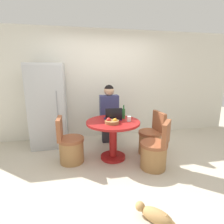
{
  "coord_description": "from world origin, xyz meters",
  "views": [
    {
      "loc": [
        -0.66,
        -2.69,
        1.64
      ],
      "look_at": [
        -0.03,
        0.43,
        0.89
      ],
      "focal_mm": 28.0,
      "sensor_mm": 36.0,
      "label": 1
    }
  ],
  "objects_px": {
    "person_seated": "(109,112)",
    "handbag": "(150,158)",
    "refrigerator": "(48,106)",
    "dining_table": "(113,132)",
    "chair_right_side": "(151,140)",
    "bottle": "(124,113)",
    "fruit_bowl": "(112,122)",
    "cat": "(155,215)",
    "chair_near_right_corner": "(155,153)",
    "chair_left_side": "(70,148)",
    "laptop": "(113,117)"
  },
  "relations": [
    {
      "from": "person_seated",
      "to": "bottle",
      "type": "height_order",
      "value": "person_seated"
    },
    {
      "from": "chair_left_side",
      "to": "person_seated",
      "type": "xyz_separation_m",
      "value": [
        0.84,
        0.7,
        0.47
      ]
    },
    {
      "from": "person_seated",
      "to": "fruit_bowl",
      "type": "height_order",
      "value": "person_seated"
    },
    {
      "from": "refrigerator",
      "to": "bottle",
      "type": "distance_m",
      "value": 1.68
    },
    {
      "from": "chair_right_side",
      "to": "fruit_bowl",
      "type": "bearing_deg",
      "value": -81.2
    },
    {
      "from": "chair_right_side",
      "to": "bottle",
      "type": "xyz_separation_m",
      "value": [
        -0.55,
        0.08,
        0.56
      ]
    },
    {
      "from": "laptop",
      "to": "fruit_bowl",
      "type": "relative_size",
      "value": 1.26
    },
    {
      "from": "fruit_bowl",
      "to": "handbag",
      "type": "xyz_separation_m",
      "value": [
        0.65,
        -0.22,
        -0.64
      ]
    },
    {
      "from": "person_seated",
      "to": "fruit_bowl",
      "type": "xyz_separation_m",
      "value": [
        -0.1,
        -0.85,
        0.02
      ]
    },
    {
      "from": "fruit_bowl",
      "to": "handbag",
      "type": "height_order",
      "value": "fruit_bowl"
    },
    {
      "from": "dining_table",
      "to": "chair_right_side",
      "type": "xyz_separation_m",
      "value": [
        0.79,
        0.06,
        -0.24
      ]
    },
    {
      "from": "chair_right_side",
      "to": "handbag",
      "type": "xyz_separation_m",
      "value": [
        -0.19,
        -0.42,
        -0.15
      ]
    },
    {
      "from": "cat",
      "to": "handbag",
      "type": "distance_m",
      "value": 1.25
    },
    {
      "from": "person_seated",
      "to": "cat",
      "type": "xyz_separation_m",
      "value": [
        0.1,
        -2.24,
        -0.67
      ]
    },
    {
      "from": "chair_right_side",
      "to": "cat",
      "type": "relative_size",
      "value": 2.23
    },
    {
      "from": "chair_left_side",
      "to": "laptop",
      "type": "xyz_separation_m",
      "value": [
        0.81,
        0.08,
        0.51
      ]
    },
    {
      "from": "chair_left_side",
      "to": "person_seated",
      "type": "bearing_deg",
      "value": -49.27
    },
    {
      "from": "chair_right_side",
      "to": "cat",
      "type": "distance_m",
      "value": 1.72
    },
    {
      "from": "chair_right_side",
      "to": "bottle",
      "type": "relative_size",
      "value": 3.19
    },
    {
      "from": "laptop",
      "to": "bottle",
      "type": "xyz_separation_m",
      "value": [
        0.22,
        0.05,
        0.05
      ]
    },
    {
      "from": "refrigerator",
      "to": "handbag",
      "type": "distance_m",
      "value": 2.37
    },
    {
      "from": "refrigerator",
      "to": "dining_table",
      "type": "height_order",
      "value": "refrigerator"
    },
    {
      "from": "dining_table",
      "to": "handbag",
      "type": "distance_m",
      "value": 0.8
    },
    {
      "from": "chair_left_side",
      "to": "refrigerator",
      "type": "bearing_deg",
      "value": 27.81
    },
    {
      "from": "chair_left_side",
      "to": "bottle",
      "type": "xyz_separation_m",
      "value": [
        1.03,
        0.13,
        0.56
      ]
    },
    {
      "from": "fruit_bowl",
      "to": "bottle",
      "type": "height_order",
      "value": "bottle"
    },
    {
      "from": "refrigerator",
      "to": "cat",
      "type": "xyz_separation_m",
      "value": [
        1.4,
        -2.44,
        -0.81
      ]
    },
    {
      "from": "laptop",
      "to": "handbag",
      "type": "bearing_deg",
      "value": 142.46
    },
    {
      "from": "person_seated",
      "to": "handbag",
      "type": "xyz_separation_m",
      "value": [
        0.55,
        -1.07,
        -0.62
      ]
    },
    {
      "from": "refrigerator",
      "to": "fruit_bowl",
      "type": "height_order",
      "value": "refrigerator"
    },
    {
      "from": "laptop",
      "to": "fruit_bowl",
      "type": "bearing_deg",
      "value": 72.5
    },
    {
      "from": "cat",
      "to": "handbag",
      "type": "xyz_separation_m",
      "value": [
        0.45,
        1.16,
        0.05
      ]
    },
    {
      "from": "refrigerator",
      "to": "cat",
      "type": "distance_m",
      "value": 2.93
    },
    {
      "from": "cat",
      "to": "handbag",
      "type": "relative_size",
      "value": 1.27
    },
    {
      "from": "person_seated",
      "to": "cat",
      "type": "height_order",
      "value": "person_seated"
    },
    {
      "from": "refrigerator",
      "to": "chair_near_right_corner",
      "type": "distance_m",
      "value": 2.42
    },
    {
      "from": "chair_near_right_corner",
      "to": "fruit_bowl",
      "type": "relative_size",
      "value": 3.44
    },
    {
      "from": "dining_table",
      "to": "bottle",
      "type": "distance_m",
      "value": 0.42
    },
    {
      "from": "dining_table",
      "to": "chair_right_side",
      "type": "relative_size",
      "value": 1.16
    },
    {
      "from": "person_seated",
      "to": "handbag",
      "type": "height_order",
      "value": "person_seated"
    },
    {
      "from": "person_seated",
      "to": "fruit_bowl",
      "type": "bearing_deg",
      "value": 83.02
    },
    {
      "from": "dining_table",
      "to": "laptop",
      "type": "height_order",
      "value": "laptop"
    },
    {
      "from": "dining_table",
      "to": "chair_right_side",
      "type": "distance_m",
      "value": 0.83
    },
    {
      "from": "chair_left_side",
      "to": "chair_right_side",
      "type": "bearing_deg",
      "value": -87.39
    },
    {
      "from": "laptop",
      "to": "fruit_bowl",
      "type": "height_order",
      "value": "laptop"
    },
    {
      "from": "chair_left_side",
      "to": "person_seated",
      "type": "relative_size",
      "value": 0.63
    },
    {
      "from": "refrigerator",
      "to": "fruit_bowl",
      "type": "relative_size",
      "value": 7.25
    },
    {
      "from": "fruit_bowl",
      "to": "cat",
      "type": "distance_m",
      "value": 1.56
    },
    {
      "from": "bottle",
      "to": "handbag",
      "type": "bearing_deg",
      "value": -53.85
    },
    {
      "from": "laptop",
      "to": "bottle",
      "type": "distance_m",
      "value": 0.23
    }
  ]
}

